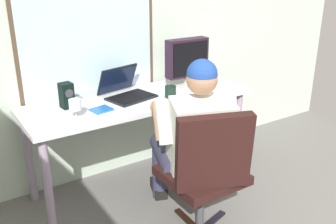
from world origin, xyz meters
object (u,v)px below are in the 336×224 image
object	(u,v)px
desk	(140,108)
person_seated	(193,139)
laptop	(125,89)
office_chair	(207,169)
desk_speaker	(67,95)
crt_monitor	(187,60)
coffee_mug	(170,92)
cd_case	(101,110)
wine_glass	(75,106)

from	to	relation	value
desk	person_seated	world-z (taller)	person_seated
person_seated	laptop	bearing A→B (deg)	100.78
office_chair	desk_speaker	world-z (taller)	office_chair
crt_monitor	coffee_mug	world-z (taller)	crt_monitor
desk	laptop	world-z (taller)	laptop
desk	person_seated	xyz separation A→B (m)	(0.06, -0.63, -0.03)
person_seated	coffee_mug	bearing A→B (deg)	73.56
crt_monitor	coffee_mug	size ratio (longest dim) A/B	4.41
crt_monitor	cd_case	size ratio (longest dim) A/B	2.51
desk_speaker	coffee_mug	bearing A→B (deg)	-15.99
office_chair	person_seated	bearing A→B (deg)	72.45
person_seated	coffee_mug	size ratio (longest dim) A/B	13.36
desk	cd_case	xyz separation A→B (m)	(-0.36, -0.09, 0.09)
desk	wine_glass	distance (m)	0.61
office_chair	person_seated	size ratio (longest dim) A/B	0.79
person_seated	crt_monitor	xyz separation A→B (m)	(0.43, 0.68, 0.35)
desk_speaker	cd_case	size ratio (longest dim) A/B	1.15
office_chair	desk_speaker	size ratio (longest dim) A/B	5.18
person_seated	desk_speaker	world-z (taller)	person_seated
person_seated	crt_monitor	size ratio (longest dim) A/B	3.03
desk	coffee_mug	distance (m)	0.27
coffee_mug	office_chair	bearing A→B (deg)	-106.81
crt_monitor	desk_speaker	xyz separation A→B (m)	(-1.03, 0.04, -0.14)
desk_speaker	wine_glass	bearing A→B (deg)	-94.95
crt_monitor	desk	bearing A→B (deg)	-173.68
desk	wine_glass	bearing A→B (deg)	-166.78
person_seated	desk_speaker	bearing A→B (deg)	129.87
cd_case	desk	bearing A→B (deg)	14.36
desk	laptop	xyz separation A→B (m)	(-0.08, 0.09, 0.15)
coffee_mug	wine_glass	bearing A→B (deg)	-179.26
crt_monitor	wine_glass	bearing A→B (deg)	-169.93
desk	wine_glass	size ratio (longest dim) A/B	13.68
crt_monitor	desk_speaker	size ratio (longest dim) A/B	2.18
office_chair	wine_glass	xyz separation A→B (m)	(-0.54, 0.76, 0.29)
crt_monitor	office_chair	bearing A→B (deg)	-118.54
cd_case	coffee_mug	xyz separation A→B (m)	(0.57, -0.03, 0.04)
desk	office_chair	world-z (taller)	office_chair
crt_monitor	laptop	world-z (taller)	crt_monitor
wine_glass	cd_case	xyz separation A→B (m)	(0.20, 0.04, -0.08)
laptop	crt_monitor	bearing A→B (deg)	-3.60
office_chair	crt_monitor	xyz separation A→B (m)	(0.51, 0.94, 0.43)
desk	coffee_mug	world-z (taller)	coffee_mug
person_seated	wine_glass	bearing A→B (deg)	141.43
laptop	desk_speaker	size ratio (longest dim) A/B	2.23
wine_glass	coffee_mug	distance (m)	0.77
person_seated	cd_case	bearing A→B (deg)	128.04
cd_case	coffee_mug	world-z (taller)	coffee_mug
desk	coffee_mug	xyz separation A→B (m)	(0.21, -0.12, 0.14)
office_chair	person_seated	world-z (taller)	person_seated
desk_speaker	cd_case	bearing A→B (deg)	-45.37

